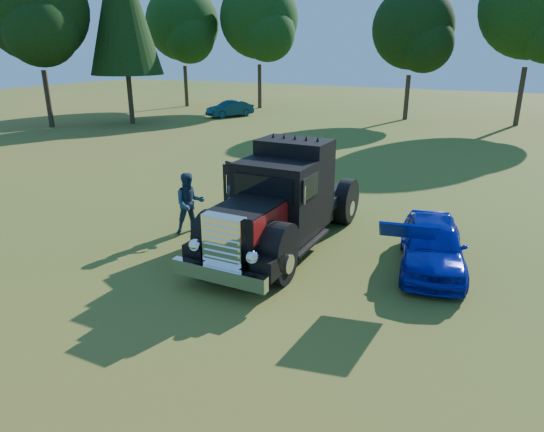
{
  "coord_description": "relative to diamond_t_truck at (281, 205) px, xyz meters",
  "views": [
    {
      "loc": [
        4.21,
        -10.28,
        5.53
      ],
      "look_at": [
        -1.09,
        0.18,
        1.41
      ],
      "focal_mm": 32.0,
      "sensor_mm": 36.0,
      "label": 1
    }
  ],
  "objects": [
    {
      "name": "distant_teal_car",
      "position": [
        -15.88,
        23.05,
        -0.63
      ],
      "size": [
        3.05,
        4.1,
        1.29
      ],
      "primitive_type": "imported",
      "rotation": [
        0.0,
        0.0,
        -0.49
      ],
      "color": "#0B423F",
      "rests_on": "ground"
    },
    {
      "name": "hotrod_coupe",
      "position": [
        4.14,
        0.46,
        -0.6
      ],
      "size": [
        2.37,
        4.35,
        1.89
      ],
      "color": "#0E0695",
      "rests_on": "ground"
    },
    {
      "name": "spectator_far",
      "position": [
        -3.01,
        -0.26,
        -0.32
      ],
      "size": [
        1.17,
        1.18,
        1.92
      ],
      "primitive_type": "imported",
      "rotation": [
        0.0,
        0.0,
        0.82
      ],
      "color": "#1C2441",
      "rests_on": "ground"
    },
    {
      "name": "spectator_near",
      "position": [
        -1.39,
        -0.3,
        -0.4
      ],
      "size": [
        0.47,
        0.67,
        1.75
      ],
      "primitive_type": "imported",
      "rotation": [
        0.0,
        0.0,
        1.65
      ],
      "color": "#202E4B",
      "rests_on": "ground"
    },
    {
      "name": "treeline",
      "position": [
        1.12,
        25.55,
        6.36
      ],
      "size": [
        67.22,
        24.04,
        13.84
      ],
      "color": "#2D2116",
      "rests_on": "ground"
    },
    {
      "name": "ground",
      "position": [
        1.47,
        -1.5,
        -1.28
      ],
      "size": [
        120.0,
        120.0,
        0.0
      ],
      "primitive_type": "plane",
      "color": "#355E1B",
      "rests_on": "ground"
    },
    {
      "name": "diamond_t_truck",
      "position": [
        0.0,
        0.0,
        0.0
      ],
      "size": [
        3.31,
        7.16,
        3.0
      ],
      "color": "black",
      "rests_on": "ground"
    }
  ]
}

